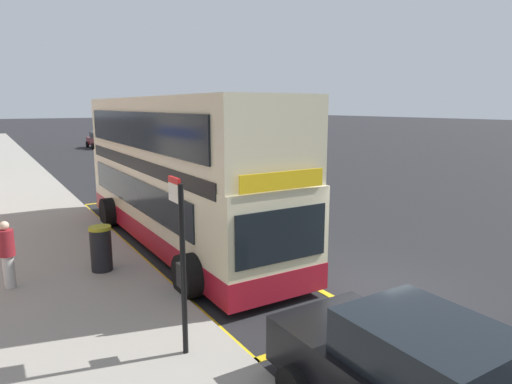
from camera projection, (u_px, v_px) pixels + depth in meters
The scene contains 9 objects.
ground_plane at pixel (87, 157), 36.87m from camera, with size 260.00×260.00×0.00m, color black.
double_decker_bus at pixel (177, 176), 13.55m from camera, with size 3.20×11.13×4.40m.
bus_bay_markings at pixel (176, 241), 14.01m from camera, with size 2.95×14.18×0.01m.
bus_stop_sign at pixel (181, 254), 7.19m from camera, with size 0.09×0.51×2.91m.
parked_car_black_far at pixel (419, 382), 5.55m from camera, with size 2.09×4.20×1.62m.
parked_car_teal_across at pixel (143, 153), 32.50m from camera, with size 2.09×4.20×1.62m.
parked_car_maroon_ahead at pixel (100, 140), 44.88m from camera, with size 2.09×4.20×1.62m.
pedestrian_waiting_near_sign at pixel (7, 252), 9.94m from camera, with size 0.34×0.34×1.54m.
litter_bin at pixel (101, 248), 11.06m from camera, with size 0.54×0.54×1.12m.
Camera 1 is at (-7.44, -6.56, 4.16)m, focal length 31.53 mm.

